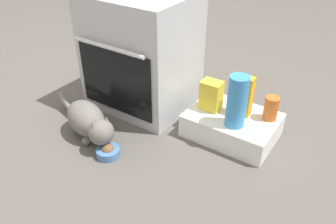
# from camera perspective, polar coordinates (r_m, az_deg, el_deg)

# --- Properties ---
(ground) EXTENTS (8.00, 8.00, 0.00)m
(ground) POSITION_cam_1_polar(r_m,az_deg,el_deg) (2.17, -10.27, -2.41)
(ground) COLOR #56514C
(oven) EXTENTS (0.63, 0.58, 0.75)m
(oven) POSITION_cam_1_polar(r_m,az_deg,el_deg) (2.22, -4.45, 10.02)
(oven) COLOR #B7BABF
(oven) RESTS_ON ground
(pantry_cabinet) EXTENTS (0.51, 0.37, 0.14)m
(pantry_cabinet) POSITION_cam_1_polar(r_m,az_deg,el_deg) (2.06, 10.66, -2.15)
(pantry_cabinet) COLOR white
(pantry_cabinet) RESTS_ON ground
(food_bowl) EXTENTS (0.13, 0.13, 0.08)m
(food_bowl) POSITION_cam_1_polar(r_m,az_deg,el_deg) (1.93, -10.05, -6.54)
(food_bowl) COLOR #4C7AB7
(food_bowl) RESTS_ON ground
(cat) EXTENTS (0.64, 0.29, 0.21)m
(cat) POSITION_cam_1_polar(r_m,az_deg,el_deg) (2.04, -13.21, -1.47)
(cat) COLOR slate
(cat) RESTS_ON ground
(juice_carton) EXTENTS (0.09, 0.06, 0.24)m
(juice_carton) POSITION_cam_1_polar(r_m,az_deg,el_deg) (1.98, 12.71, 2.65)
(juice_carton) COLOR orange
(juice_carton) RESTS_ON pantry_cabinet
(water_bottle) EXTENTS (0.11, 0.11, 0.30)m
(water_bottle) POSITION_cam_1_polar(r_m,az_deg,el_deg) (1.86, 11.51, 1.73)
(water_bottle) COLOR #388CD1
(water_bottle) RESTS_ON pantry_cabinet
(sauce_jar) EXTENTS (0.08, 0.08, 0.14)m
(sauce_jar) POSITION_cam_1_polar(r_m,az_deg,el_deg) (2.00, 16.91, 0.60)
(sauce_jar) COLOR #D16023
(sauce_jar) RESTS_ON pantry_cabinet
(snack_bag) EXTENTS (0.12, 0.09, 0.18)m
(snack_bag) POSITION_cam_1_polar(r_m,az_deg,el_deg) (2.01, 7.26, 2.79)
(snack_bag) COLOR yellow
(snack_bag) RESTS_ON pantry_cabinet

